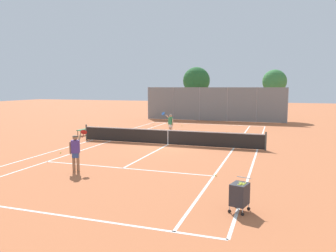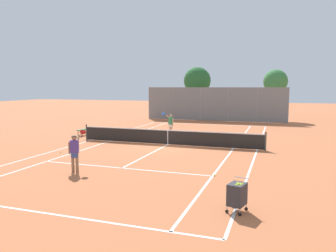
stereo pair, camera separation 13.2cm
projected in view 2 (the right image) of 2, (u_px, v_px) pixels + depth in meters
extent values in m
plane|color=#BC663D|center=(168.00, 145.00, 20.79)|extent=(120.00, 120.00, 0.00)
cube|color=silver|center=(37.00, 212.00, 9.61)|extent=(11.00, 0.10, 0.01)
cube|color=silver|center=(207.00, 124.00, 31.98)|extent=(11.00, 0.10, 0.01)
cube|color=silver|center=(92.00, 140.00, 22.55)|extent=(0.10, 23.80, 0.01)
cube|color=silver|center=(257.00, 150.00, 19.03)|extent=(0.10, 23.80, 0.01)
cube|color=silver|center=(110.00, 141.00, 22.11)|extent=(0.10, 23.80, 0.01)
cube|color=silver|center=(233.00, 148.00, 19.47)|extent=(0.10, 23.80, 0.01)
cube|color=silver|center=(122.00, 168.00, 14.78)|extent=(8.26, 0.10, 0.01)
cube|color=silver|center=(193.00, 132.00, 26.81)|extent=(8.26, 0.10, 0.01)
cube|color=silver|center=(168.00, 145.00, 20.79)|extent=(0.10, 12.80, 0.01)
cylinder|color=#474C47|center=(87.00, 132.00, 22.63)|extent=(0.10, 0.10, 1.07)
cylinder|color=#474C47|center=(266.00, 141.00, 18.82)|extent=(0.10, 0.10, 1.07)
cube|color=black|center=(168.00, 137.00, 20.74)|extent=(11.90, 0.02, 0.89)
cube|color=white|center=(168.00, 130.00, 20.68)|extent=(11.90, 0.03, 0.06)
cube|color=white|center=(168.00, 138.00, 20.74)|extent=(0.05, 0.03, 0.89)
cube|color=#2D2D33|center=(237.00, 194.00, 9.56)|extent=(0.57, 0.65, 0.64)
cylinder|color=#B7B7BC|center=(240.00, 211.00, 9.29)|extent=(0.02, 0.02, 0.16)
cylinder|color=black|center=(240.00, 214.00, 9.30)|extent=(0.10, 0.05, 0.10)
cylinder|color=#B7B7BC|center=(227.00, 208.00, 9.51)|extent=(0.02, 0.02, 0.16)
cylinder|color=black|center=(227.00, 211.00, 9.52)|extent=(0.10, 0.05, 0.10)
cylinder|color=#B7B7BC|center=(246.00, 205.00, 9.71)|extent=(0.02, 0.02, 0.16)
cylinder|color=black|center=(246.00, 209.00, 9.72)|extent=(0.10, 0.05, 0.10)
cylinder|color=#B7B7BC|center=(234.00, 203.00, 9.92)|extent=(0.02, 0.02, 0.16)
cylinder|color=black|center=(234.00, 206.00, 9.94)|extent=(0.10, 0.05, 0.10)
cylinder|color=#B7B7BC|center=(242.00, 178.00, 9.79)|extent=(0.43, 0.14, 0.02)
sphere|color=#D1DB33|center=(243.00, 184.00, 9.56)|extent=(0.07, 0.07, 0.07)
sphere|color=#D1DB33|center=(243.00, 185.00, 9.52)|extent=(0.07, 0.07, 0.07)
sphere|color=#D1DB33|center=(241.00, 185.00, 9.46)|extent=(0.07, 0.07, 0.07)
sphere|color=#D1DB33|center=(241.00, 185.00, 9.40)|extent=(0.07, 0.07, 0.07)
sphere|color=#D1DB33|center=(240.00, 186.00, 9.36)|extent=(0.07, 0.07, 0.07)
sphere|color=#D1DB33|center=(241.00, 184.00, 9.61)|extent=(0.07, 0.07, 0.07)
sphere|color=#D1DB33|center=(241.00, 184.00, 9.54)|extent=(0.07, 0.07, 0.07)
sphere|color=#D1DB33|center=(239.00, 184.00, 9.49)|extent=(0.07, 0.07, 0.07)
sphere|color=#D1DB33|center=(238.00, 184.00, 9.44)|extent=(0.07, 0.07, 0.07)
sphere|color=#D1DB33|center=(237.00, 185.00, 9.39)|extent=(0.07, 0.07, 0.07)
sphere|color=#D1DB33|center=(239.00, 183.00, 9.64)|extent=(0.07, 0.07, 0.07)
sphere|color=#D1DB33|center=(238.00, 184.00, 9.58)|extent=(0.07, 0.07, 0.07)
sphere|color=#D1DB33|center=(237.00, 184.00, 9.53)|extent=(0.07, 0.07, 0.07)
sphere|color=#D1DB33|center=(236.00, 185.00, 9.47)|extent=(0.07, 0.07, 0.07)
sphere|color=#D1DB33|center=(236.00, 185.00, 9.41)|extent=(0.07, 0.07, 0.07)
sphere|color=#D1DB33|center=(237.00, 183.00, 9.68)|extent=(0.07, 0.07, 0.07)
cylinder|color=#936B4C|center=(73.00, 162.00, 14.14)|extent=(0.13, 0.13, 0.82)
cylinder|color=#936B4C|center=(77.00, 162.00, 14.15)|extent=(0.13, 0.13, 0.82)
cube|color=#334C8C|center=(75.00, 155.00, 14.11)|extent=(0.33, 0.27, 0.24)
cube|color=#4C388C|center=(74.00, 147.00, 14.06)|extent=(0.39, 0.31, 0.56)
sphere|color=#936B4C|center=(74.00, 138.00, 14.02)|extent=(0.22, 0.22, 0.22)
cylinder|color=black|center=(74.00, 136.00, 14.01)|extent=(0.23, 0.23, 0.02)
cylinder|color=#936B4C|center=(69.00, 148.00, 14.06)|extent=(0.08, 0.08, 0.52)
cylinder|color=#936B4C|center=(78.00, 139.00, 14.17)|extent=(0.23, 0.45, 0.35)
cylinder|color=maroon|center=(82.00, 135.00, 14.41)|extent=(0.12, 0.25, 0.22)
cylinder|color=maroon|center=(83.00, 132.00, 14.52)|extent=(0.33, 0.28, 0.23)
cylinder|color=#D8A884|center=(172.00, 130.00, 24.71)|extent=(0.13, 0.13, 0.82)
cylinder|color=#D8A884|center=(170.00, 130.00, 24.84)|extent=(0.13, 0.13, 0.82)
cube|color=white|center=(171.00, 125.00, 24.74)|extent=(0.33, 0.29, 0.24)
cube|color=#338C59|center=(171.00, 121.00, 24.70)|extent=(0.39, 0.33, 0.56)
sphere|color=#D8A884|center=(171.00, 116.00, 24.65)|extent=(0.22, 0.22, 0.22)
cylinder|color=black|center=(171.00, 115.00, 24.64)|extent=(0.23, 0.23, 0.02)
cylinder|color=#D8A884|center=(173.00, 122.00, 24.55)|extent=(0.08, 0.08, 0.52)
cylinder|color=#D8A884|center=(168.00, 117.00, 24.66)|extent=(0.28, 0.44, 0.35)
cylinder|color=#1E4C99|center=(165.00, 115.00, 24.55)|extent=(0.14, 0.24, 0.22)
cylinder|color=#1E4C99|center=(163.00, 114.00, 24.46)|extent=(0.34, 0.30, 0.23)
sphere|color=#D1DB33|center=(154.00, 125.00, 30.92)|extent=(0.07, 0.07, 0.07)
sphere|color=#D1DB33|center=(60.00, 153.00, 18.09)|extent=(0.07, 0.07, 0.07)
sphere|color=#D1DB33|center=(214.00, 175.00, 13.44)|extent=(0.07, 0.07, 0.07)
sphere|color=#D1DB33|center=(217.00, 133.00, 25.87)|extent=(0.07, 0.07, 0.07)
sphere|color=#D1DB33|center=(182.00, 126.00, 30.39)|extent=(0.07, 0.07, 0.07)
cube|color=#2D6638|center=(84.00, 129.00, 24.82)|extent=(0.36, 1.50, 0.05)
cylinder|color=#262626|center=(90.00, 131.00, 25.41)|extent=(0.05, 0.05, 0.41)
cylinder|color=#262626|center=(81.00, 134.00, 24.21)|extent=(0.05, 0.05, 0.41)
cylinder|color=#262626|center=(88.00, 131.00, 25.49)|extent=(0.05, 0.05, 0.41)
cylinder|color=#262626|center=(78.00, 133.00, 24.29)|extent=(0.05, 0.05, 0.41)
cylinder|color=gray|center=(149.00, 103.00, 37.34)|extent=(0.08, 0.08, 3.61)
cylinder|color=gray|center=(174.00, 103.00, 36.38)|extent=(0.08, 0.08, 3.61)
cylinder|color=gray|center=(200.00, 104.00, 35.42)|extent=(0.08, 0.08, 3.61)
cylinder|color=gray|center=(228.00, 104.00, 34.46)|extent=(0.08, 0.08, 3.61)
cylinder|color=gray|center=(257.00, 105.00, 33.51)|extent=(0.08, 0.08, 3.61)
cylinder|color=gray|center=(288.00, 105.00, 32.55)|extent=(0.08, 0.08, 3.61)
cube|color=slate|center=(214.00, 104.00, 34.94)|extent=(14.98, 0.02, 3.57)
cylinder|color=brown|center=(197.00, 104.00, 38.46)|extent=(0.26, 0.26, 3.27)
sphere|color=#26602D|center=(197.00, 81.00, 38.13)|extent=(3.13, 3.13, 3.13)
sphere|color=#26602D|center=(194.00, 84.00, 38.16)|extent=(2.19, 2.19, 2.19)
cylinder|color=brown|center=(275.00, 105.00, 36.08)|extent=(0.24, 0.24, 3.32)
sphere|color=#387A3D|center=(276.00, 81.00, 35.77)|extent=(2.60, 2.60, 2.60)
sphere|color=#387A3D|center=(275.00, 84.00, 35.53)|extent=(1.52, 1.52, 1.52)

